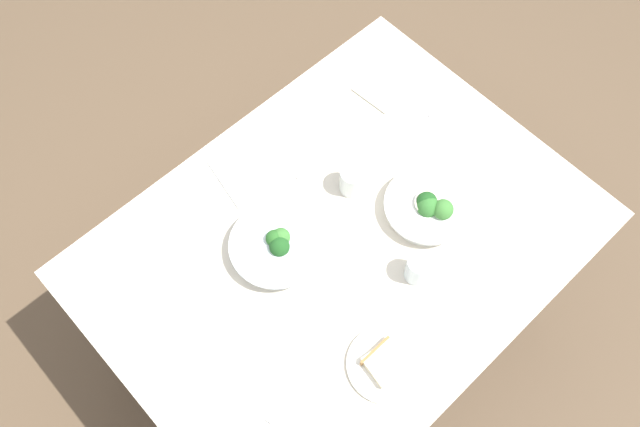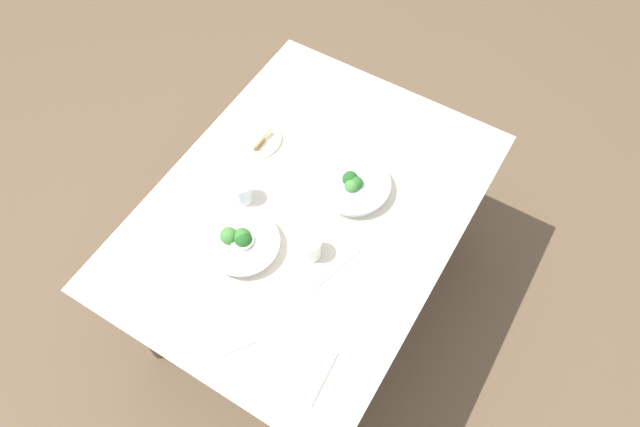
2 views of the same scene
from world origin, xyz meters
The scene contains 12 objects.
ground_plane centered at (0.00, 0.00, 0.00)m, with size 6.00×6.00×0.00m, color brown.
dining_table centered at (0.00, 0.00, 0.63)m, with size 1.40×1.05×0.74m.
broccoli_bowl_far centered at (-0.25, 0.10, 0.77)m, with size 0.26×0.26×0.09m.
broccoli_bowl_near centered at (0.15, -0.11, 0.77)m, with size 0.27×0.27×0.09m.
bread_side_plate centered at (0.16, 0.34, 0.75)m, with size 0.21×0.21×0.04m.
water_glass_center centered at (-0.09, 0.22, 0.78)m, with size 0.07×0.07×0.09m, color silver.
water_glass_side centered at (-0.15, -0.11, 0.78)m, with size 0.08×0.08×0.09m, color silver.
fork_by_far_bowl centered at (0.47, 0.26, 0.74)m, with size 0.04×0.10×0.00m.
fork_by_near_bowl centered at (-0.56, -0.09, 0.74)m, with size 0.09×0.07×0.00m.
table_knife_left centered at (-0.16, -0.22, 0.74)m, with size 0.22×0.01×0.00m, color #B7B7BC.
table_knife_right centered at (0.13, -0.38, 0.74)m, with size 0.19×0.01×0.00m, color #B7B7BC.
napkin_folded_upper centered at (-0.50, -0.31, 0.74)m, with size 0.19×0.14×0.01m, color #B1A997.
Camera 1 is at (0.61, 0.56, 2.53)m, focal length 38.30 mm.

